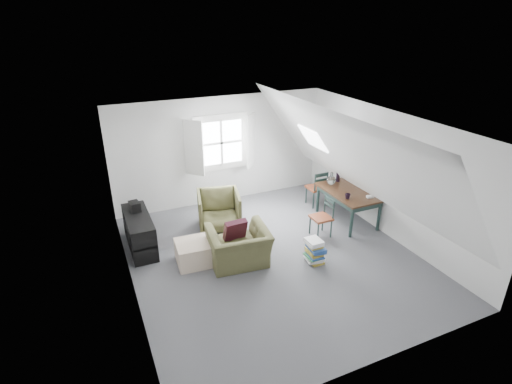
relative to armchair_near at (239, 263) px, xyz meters
name	(u,v)px	position (x,y,z in m)	size (l,w,h in m)	color
floor	(273,257)	(0.65, -0.08, 0.00)	(5.50, 5.50, 0.00)	#515257
ceiling	(275,125)	(0.65, -0.08, 2.50)	(5.50, 5.50, 0.00)	white
wall_back	(221,151)	(0.65, 2.67, 1.25)	(5.00, 5.00, 0.00)	silver
wall_front	(380,286)	(0.65, -2.83, 1.25)	(5.00, 5.00, 0.00)	silver
wall_left	(125,224)	(-1.85, -0.08, 1.25)	(5.50, 5.50, 0.00)	silver
wall_right	(388,174)	(3.15, -0.08, 1.25)	(5.50, 5.50, 0.00)	silver
slope_left	(184,182)	(-0.90, -0.08, 1.78)	(5.50, 5.50, 0.00)	white
slope_right	(350,155)	(2.20, -0.08, 1.78)	(5.50, 5.50, 0.00)	white
dormer_window	(222,143)	(0.65, 2.60, 1.45)	(1.71, 0.35, 1.30)	white
skylight	(313,138)	(2.20, 1.22, 1.75)	(0.55, 0.75, 0.04)	white
armchair_near	(239,263)	(0.00, 0.00, 0.00)	(1.05, 0.91, 0.68)	#4A4B29
armchair_far	(220,227)	(0.13, 1.40, 0.00)	(0.85, 0.87, 0.79)	#4A4B29
throw_pillow	(235,230)	(0.00, 0.15, 0.60)	(0.41, 0.12, 0.41)	#3A101D
ottoman	(194,253)	(-0.73, 0.34, 0.21)	(0.62, 0.62, 0.41)	#C7B199
dining_table	(348,195)	(2.75, 0.56, 0.61)	(0.84, 1.40, 0.70)	black
demijohn	(331,180)	(2.60, 1.01, 0.81)	(0.20, 0.20, 0.28)	silver
vase_twigs	(338,175)	(2.85, 1.11, 0.85)	(0.09, 0.10, 0.69)	black
cup	(347,199)	(2.50, 0.26, 0.70)	(0.11, 0.11, 0.10)	black
paper_box	(370,197)	(2.95, 0.11, 0.72)	(0.13, 0.09, 0.04)	white
dining_chair_far	(317,188)	(2.57, 1.49, 0.45)	(0.40, 0.40, 0.86)	maroon
dining_chair_near	(323,217)	(1.91, 0.24, 0.42)	(0.38, 0.38, 0.81)	maroon
media_shelf	(140,234)	(-1.53, 1.23, 0.31)	(0.44, 1.33, 0.68)	black
electronics_box	(135,207)	(-1.53, 1.52, 0.76)	(0.18, 0.24, 0.20)	black
magazine_stack	(315,251)	(1.27, -0.52, 0.23)	(0.34, 0.40, 0.45)	#B29933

